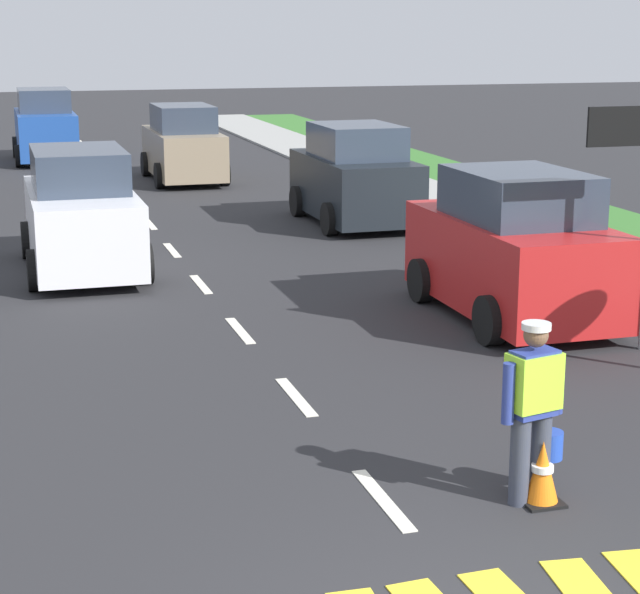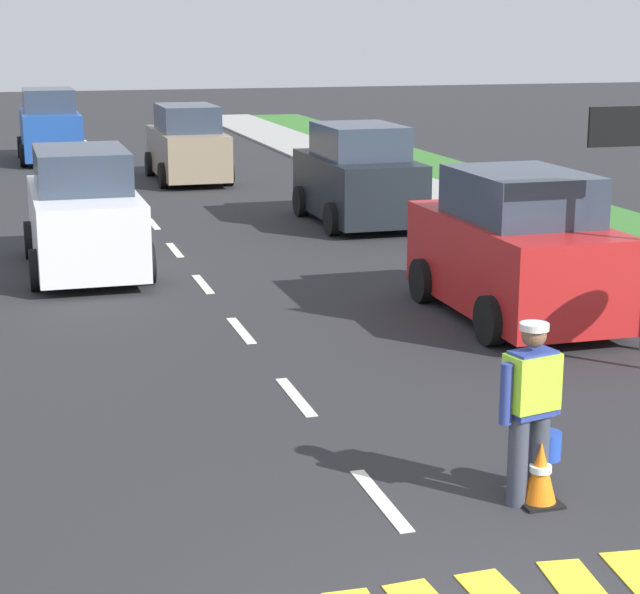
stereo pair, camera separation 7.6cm
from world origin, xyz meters
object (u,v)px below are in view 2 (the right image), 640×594
Objects in this scene: lane_direction_sign at (639,169)px; car_oncoming_third at (50,128)px; car_oncoming_lead at (84,214)px; car_parked_curbside at (516,250)px; traffic_cone_near at (540,473)px; car_outgoing_far at (187,146)px; road_worker at (532,403)px; car_parked_far at (358,178)px.

lane_direction_sign reaches higher than car_oncoming_third.
car_oncoming_lead is 1.04× the size of car_oncoming_third.
lane_direction_sign is 0.79× the size of car_parked_curbside.
car_oncoming_third is (-2.84, 27.84, 0.76)m from traffic_cone_near.
traffic_cone_near is at bearing -84.19° from car_oncoming_third.
car_parked_curbside is 0.95× the size of car_oncoming_third.
traffic_cone_near is at bearing -91.40° from car_outgoing_far.
car_outgoing_far is at bearing 88.60° from traffic_cone_near.
car_oncoming_lead is at bearing 105.29° from road_worker.
road_worker is 6.57m from car_parked_curbside.
car_outgoing_far is (-2.80, 18.03, -1.44)m from lane_direction_sign.
car_oncoming_lead is at bearing 132.21° from lane_direction_sign.
car_oncoming_third reaches higher than car_oncoming_lead.
traffic_cone_near is 0.15× the size of car_parked_curbside.
road_worker is 0.52× the size of lane_direction_sign.
car_oncoming_lead is at bearing 105.50° from traffic_cone_near.
car_oncoming_lead is at bearing 138.41° from car_parked_curbside.
traffic_cone_near is 22.13m from car_outgoing_far.
car_parked_far is at bearing 78.09° from road_worker.
road_worker is 2.83× the size of traffic_cone_near.
road_worker is at bearing -91.59° from car_outgoing_far.
traffic_cone_near is 11.62m from car_oncoming_lead.
traffic_cone_near is (-3.34, -4.08, -2.12)m from lane_direction_sign.
lane_direction_sign is at bearing 49.50° from road_worker.
car_oncoming_lead is (-3.64, -10.93, 0.02)m from car_outgoing_far.
car_parked_curbside reaches higher than car_outgoing_far.
car_parked_far is at bearing 88.05° from car_parked_curbside.
lane_direction_sign is at bearing -47.79° from car_oncoming_lead.
car_oncoming_third is at bearing 104.57° from lane_direction_sign.
car_oncoming_third is at bearing 95.69° from road_worker.
lane_direction_sign is at bearing -71.03° from car_parked_curbside.
car_oncoming_third reaches higher than traffic_cone_near.
car_oncoming_third is (0.27, 16.66, 0.06)m from car_oncoming_lead.
car_parked_far is at bearing 27.56° from car_oncoming_lead.
car_parked_far is (3.00, 14.24, 0.06)m from road_worker.
lane_direction_sign is at bearing -87.74° from car_parked_far.
lane_direction_sign is 5.42× the size of traffic_cone_near.
car_parked_far reaches higher than car_outgoing_far.
car_parked_curbside is at bearing -41.59° from car_oncoming_lead.
traffic_cone_near is 0.15× the size of car_parked_far.
lane_direction_sign is 18.31m from car_outgoing_far.
car_oncoming_lead is (-3.03, 11.09, 0.05)m from road_worker.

